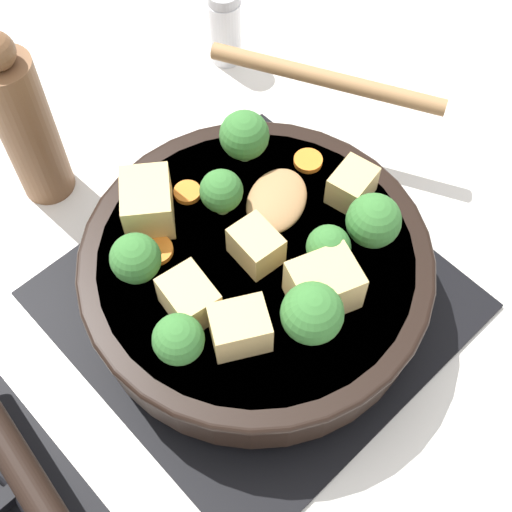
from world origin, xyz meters
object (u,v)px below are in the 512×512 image
pepper_mill (26,125)px  salt_shaker (225,27)px  skillet_pan (253,272)px  wooden_spoon (306,129)px

pepper_mill → salt_shaker: bearing=-87.2°
skillet_pan → pepper_mill: size_ratio=2.08×
skillet_pan → salt_shaker: 0.31m
wooden_spoon → salt_shaker: (0.18, -0.07, -0.04)m
salt_shaker → pepper_mill: bearing=92.8°
wooden_spoon → salt_shaker: size_ratio=2.64×
skillet_pan → pepper_mill: pepper_mill is taller
skillet_pan → wooden_spoon: 0.14m
skillet_pan → pepper_mill: (0.23, 0.06, 0.03)m
skillet_pan → salt_shaker: (0.25, -0.19, -0.01)m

